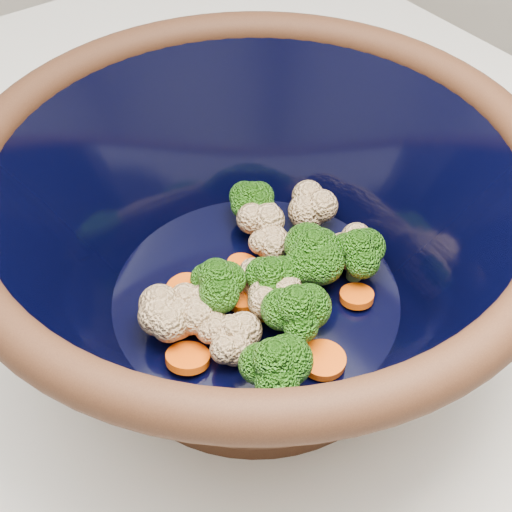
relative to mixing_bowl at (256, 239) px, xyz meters
The scene contains 2 objects.
mixing_bowl is the anchor object (origin of this frame).
vegetable_pile 0.04m from the mixing_bowl, 77.09° to the right, with size 0.19×0.19×0.06m.
Camera 1 is at (-0.11, -0.31, 1.35)m, focal length 50.00 mm.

